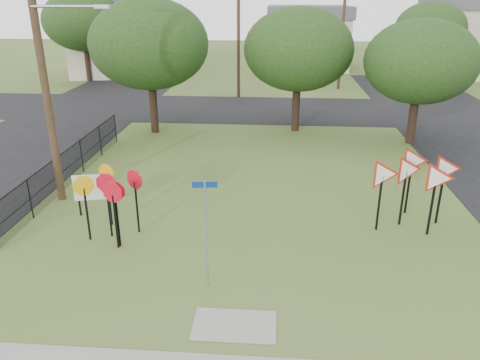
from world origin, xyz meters
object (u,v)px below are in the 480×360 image
Objects in this scene: stop_sign_cluster at (110,190)px; yield_sign_cluster at (416,174)px; street_name_sign at (206,228)px; info_board at (92,189)px.

yield_sign_cluster is at bearing 9.60° from stop_sign_cluster.
street_name_sign reaches higher than info_board.
street_name_sign is 4.19m from stop_sign_cluster.
yield_sign_cluster is at bearing 0.89° from info_board.
info_board is (-4.62, 3.94, -0.70)m from street_name_sign.
street_name_sign is 1.94× the size of info_board.
yield_sign_cluster is 11.04m from info_board.
yield_sign_cluster is 2.07× the size of info_board.
yield_sign_cluster reaches higher than info_board.
info_board is at bearing -179.11° from yield_sign_cluster.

